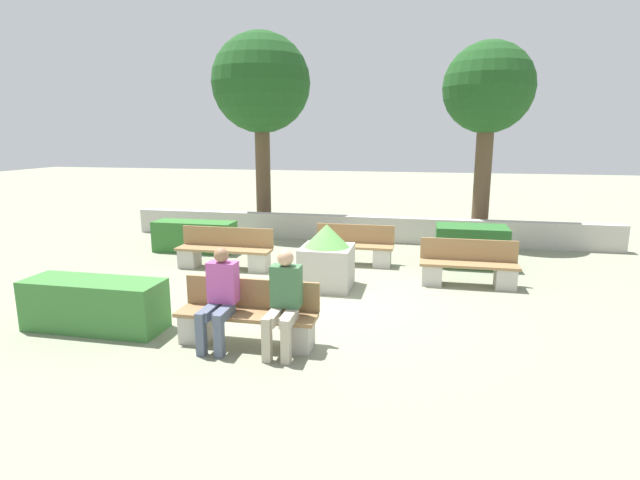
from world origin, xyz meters
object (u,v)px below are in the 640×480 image
Objects in this scene: tree_leftmost at (261,85)px; person_seated_man at (220,294)px; tree_center_left at (488,92)px; planter_corner_left at (327,257)px; bench_left_side at (468,269)px; bench_back at (354,250)px; person_seated_woman at (284,298)px; bench_front at (247,320)px; bench_right_side at (225,253)px.

person_seated_man is at bearing -75.72° from tree_leftmost.
tree_leftmost reaches higher than tree_center_left.
planter_corner_left is 0.21× the size of tree_leftmost.
bench_left_side is 5.58m from tree_center_left.
person_seated_woman is (-0.24, -4.54, 0.40)m from bench_back.
tree_leftmost is at bearing 110.00° from person_seated_woman.
bench_left_side is 2.61m from planter_corner_left.
bench_left_side is 4.28m from person_seated_woman.
bench_left_side is at bearing 47.15° from bench_front.
planter_corner_left is at bearing 72.95° from person_seated_man.
bench_front is at bearing -115.58° from tree_center_left.
person_seated_woman is at bearing -89.94° from planter_corner_left.
bench_front is 3.95m from bench_right_side.
tree_leftmost reaches higher than bench_left_side.
planter_corner_left is (0.54, 2.66, 0.24)m from bench_front.
person_seated_man is at bearing -107.05° from planter_corner_left.
tree_center_left is (3.97, 7.78, 3.06)m from person_seated_man.
bench_front is 0.94× the size of bench_right_side.
tree_leftmost is at bearing 141.00° from bench_left_side.
tree_center_left is at bearing 43.48° from bench_right_side.
bench_right_side is 5.65m from tree_leftmost.
bench_back is 1.30× the size of person_seated_man.
bench_front is 1.11× the size of bench_back.
bench_left_side is at bearing 53.81° from person_seated_woman.
bench_left_side and bench_back have the same top height.
person_seated_woman is 1.12× the size of planter_corner_left.
bench_back is (0.78, 4.40, -0.01)m from bench_front.
tree_leftmost is at bearing 104.28° from person_seated_man.
bench_front is 1.61× the size of planter_corner_left.
person_seated_woman reaches higher than planter_corner_left.
tree_center_left is (3.66, 7.64, 3.45)m from bench_front.
bench_right_side is (-1.79, 3.52, 0.01)m from bench_front.
person_seated_man is at bearing -111.77° from bench_back.
bench_right_side is 2.72m from bench_back.
person_seated_woman is 2.80m from planter_corner_left.
bench_back is at bearing 25.27° from bench_right_side.
tree_leftmost reaches higher than person_seated_woman.
bench_back is 4.69m from person_seated_man.
person_seated_man is at bearing -61.70° from bench_right_side.
person_seated_man reaches higher than bench_right_side.
bench_right_side is at bearing -82.83° from tree_leftmost.
planter_corner_left is 6.70m from tree_center_left.
bench_front is 0.37× the size of tree_center_left.
person_seated_man is 0.24× the size of tree_leftmost.
person_seated_man is (-3.38, -3.44, 0.39)m from bench_left_side.
tree_center_left is (0.59, 4.34, 3.45)m from bench_left_side.
bench_left_side is 0.35× the size of tree_center_left.
bench_left_side is at bearing 14.33° from planter_corner_left.
tree_center_left reaches higher than bench_right_side.
person_seated_woman is 8.92m from tree_center_left.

